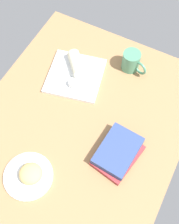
{
  "coord_description": "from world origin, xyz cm",
  "views": [
    {
      "loc": [
        -50.18,
        -30.85,
        124.24
      ],
      "look_at": [
        5.66,
        -1.89,
        7.0
      ],
      "focal_mm": 48.05,
      "sensor_mm": 36.0,
      "label": 1
    }
  ],
  "objects_px": {
    "breakfast_wrap": "(76,63)",
    "book_stack": "(118,153)",
    "round_plate": "(28,176)",
    "sauce_cup": "(73,83)",
    "scone_pastry": "(31,174)",
    "square_plate": "(75,76)",
    "coffee_mug": "(132,61)"
  },
  "relations": [
    {
      "from": "round_plate",
      "to": "scone_pastry",
      "type": "xyz_separation_m",
      "value": [
        0.01,
        -0.01,
        0.03
      ]
    },
    {
      "from": "round_plate",
      "to": "sauce_cup",
      "type": "distance_m",
      "value": 0.47
    },
    {
      "from": "breakfast_wrap",
      "to": "book_stack",
      "type": "relative_size",
      "value": 0.57
    },
    {
      "from": "round_plate",
      "to": "sauce_cup",
      "type": "bearing_deg",
      "value": 6.0
    },
    {
      "from": "breakfast_wrap",
      "to": "coffee_mug",
      "type": "height_order",
      "value": "coffee_mug"
    },
    {
      "from": "square_plate",
      "to": "breakfast_wrap",
      "type": "relative_size",
      "value": 1.96
    },
    {
      "from": "sauce_cup",
      "to": "book_stack",
      "type": "relative_size",
      "value": 0.2
    },
    {
      "from": "round_plate",
      "to": "coffee_mug",
      "type": "relative_size",
      "value": 1.49
    },
    {
      "from": "scone_pastry",
      "to": "breakfast_wrap",
      "type": "bearing_deg",
      "value": 9.86
    },
    {
      "from": "book_stack",
      "to": "coffee_mug",
      "type": "height_order",
      "value": "coffee_mug"
    },
    {
      "from": "round_plate",
      "to": "sauce_cup",
      "type": "xyz_separation_m",
      "value": [
        0.47,
        0.05,
        0.02
      ]
    },
    {
      "from": "scone_pastry",
      "to": "square_plate",
      "type": "bearing_deg",
      "value": 8.97
    },
    {
      "from": "breakfast_wrap",
      "to": "coffee_mug",
      "type": "distance_m",
      "value": 0.27
    },
    {
      "from": "square_plate",
      "to": "sauce_cup",
      "type": "relative_size",
      "value": 5.53
    },
    {
      "from": "scone_pastry",
      "to": "sauce_cup",
      "type": "relative_size",
      "value": 2.06
    },
    {
      "from": "scone_pastry",
      "to": "square_plate",
      "type": "xyz_separation_m",
      "value": [
        0.51,
        0.08,
        -0.03
      ]
    },
    {
      "from": "scone_pastry",
      "to": "breakfast_wrap",
      "type": "relative_size",
      "value": 0.73
    },
    {
      "from": "round_plate",
      "to": "sauce_cup",
      "type": "relative_size",
      "value": 4.36
    },
    {
      "from": "scone_pastry",
      "to": "coffee_mug",
      "type": "distance_m",
      "value": 0.7
    },
    {
      "from": "sauce_cup",
      "to": "round_plate",
      "type": "bearing_deg",
      "value": -174.0
    },
    {
      "from": "round_plate",
      "to": "breakfast_wrap",
      "type": "xyz_separation_m",
      "value": [
        0.57,
        0.08,
        0.04
      ]
    },
    {
      "from": "sauce_cup",
      "to": "book_stack",
      "type": "xyz_separation_m",
      "value": [
        -0.22,
        -0.33,
        -0.0
      ]
    },
    {
      "from": "round_plate",
      "to": "coffee_mug",
      "type": "bearing_deg",
      "value": -12.05
    },
    {
      "from": "scone_pastry",
      "to": "breakfast_wrap",
      "type": "xyz_separation_m",
      "value": [
        0.56,
        0.1,
        0.01
      ]
    },
    {
      "from": "breakfast_wrap",
      "to": "book_stack",
      "type": "xyz_separation_m",
      "value": [
        -0.31,
        -0.37,
        -0.02
      ]
    },
    {
      "from": "round_plate",
      "to": "book_stack",
      "type": "bearing_deg",
      "value": -48.25
    },
    {
      "from": "scone_pastry",
      "to": "book_stack",
      "type": "bearing_deg",
      "value": -47.85
    },
    {
      "from": "breakfast_wrap",
      "to": "book_stack",
      "type": "height_order",
      "value": "breakfast_wrap"
    },
    {
      "from": "book_stack",
      "to": "coffee_mug",
      "type": "xyz_separation_m",
      "value": [
        0.44,
        0.13,
        0.02
      ]
    },
    {
      "from": "square_plate",
      "to": "coffee_mug",
      "type": "height_order",
      "value": "coffee_mug"
    },
    {
      "from": "breakfast_wrap",
      "to": "book_stack",
      "type": "bearing_deg",
      "value": -83.58
    },
    {
      "from": "breakfast_wrap",
      "to": "sauce_cup",
      "type": "bearing_deg",
      "value": -113.2
    }
  ]
}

